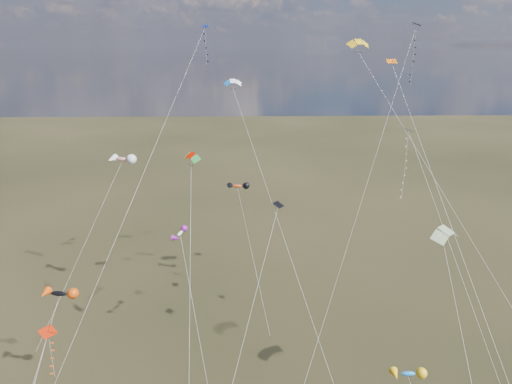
{
  "coord_description": "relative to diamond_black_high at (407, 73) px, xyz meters",
  "views": [
    {
      "loc": [
        -1.26,
        -27.15,
        33.55
      ],
      "look_at": [
        0.0,
        18.0,
        19.0
      ],
      "focal_mm": 32.0,
      "sensor_mm": 36.0,
      "label": 1
    }
  ],
  "objects": [
    {
      "name": "diamond_navy_right",
      "position": [
        -1.6,
        -8.0,
        -9.37
      ],
      "size": [
        9.35,
        11.4,
        25.88
      ],
      "color": "#0D1A4E",
      "rests_on": "ground"
    },
    {
      "name": "parafoil_blue_white",
      "position": [
        -18.95,
        1.07,
        -1.24
      ],
      "size": [
        11.81,
        22.57,
        30.29
      ],
      "color": "blue",
      "rests_on": "ground"
    },
    {
      "name": "novelty_redwhite_stripe",
      "position": [
        -33.14,
        4.75,
        -10.68
      ],
      "size": [
        10.66,
        12.19,
        20.77
      ],
      "color": "#F23C13",
      "rests_on": "ground"
    },
    {
      "name": "diamond_black_high",
      "position": [
        0.0,
        0.0,
        0.0
      ],
      "size": [
        15.44,
        19.69,
        35.93
      ],
      "color": "black",
      "rests_on": "ground"
    },
    {
      "name": "novelty_blue_yellow",
      "position": [
        -6.31,
        -24.26,
        -19.49
      ],
      "size": [
        4.36,
        10.03,
        11.68
      ],
      "color": "blue",
      "rests_on": "ground"
    },
    {
      "name": "diamond_red_low",
      "position": [
        -33.55,
        -20.06,
        -20.95
      ],
      "size": [
        2.89,
        10.31,
        12.28
      ],
      "color": "#B11C05",
      "rests_on": "ground"
    },
    {
      "name": "novelty_white_purple",
      "position": [
        -25.09,
        -3.65,
        -17.18
      ],
      "size": [
        4.38,
        11.37,
        14.02
      ],
      "color": "silver",
      "rests_on": "ground"
    },
    {
      "name": "novelty_orange_black",
      "position": [
        -18.78,
        7.34,
        -15.11
      ],
      "size": [
        5.32,
        12.01,
        16.2
      ],
      "color": "#EE4613",
      "rests_on": "ground"
    },
    {
      "name": "diamond_black_mid",
      "position": [
        -15.91,
        -10.12,
        -16.97
      ],
      "size": [
        6.83,
        13.27,
        18.3
      ],
      "color": "black",
      "rests_on": "ground"
    },
    {
      "name": "diamond_orange_center",
      "position": [
        -1.88,
        -16.03,
        -8.89
      ],
      "size": [
        7.53,
        27.78,
        32.35
      ],
      "color": "orange",
      "rests_on": "ground"
    },
    {
      "name": "novelty_black_orange",
      "position": [
        -35.44,
        -12.48,
        -19.41
      ],
      "size": [
        4.5,
        7.74,
        11.91
      ],
      "color": "black",
      "rests_on": "ground"
    },
    {
      "name": "parafoil_striped",
      "position": [
        -1.24,
        -16.4,
        -11.78
      ],
      "size": [
        3.3,
        16.52,
        19.7
      ],
      "color": "#F6F819",
      "rests_on": "ground"
    },
    {
      "name": "parafoil_tricolor",
      "position": [
        -22.94,
        -8.74,
        -7.23
      ],
      "size": [
        2.26,
        18.9,
        24.19
      ],
      "color": "yellow",
      "rests_on": "ground"
    },
    {
      "name": "diamond_navy_tall",
      "position": [
        -23.8,
        5.81,
        -0.04
      ],
      "size": [
        15.21,
        26.31,
        35.96
      ],
      "color": "#0B164D",
      "rests_on": "ground"
    },
    {
      "name": "parafoil_yellow",
      "position": [
        -5.21,
        0.71,
        3.01
      ],
      "size": [
        19.18,
        23.25,
        34.58
      ],
      "color": "gold",
      "rests_on": "ground"
    }
  ]
}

